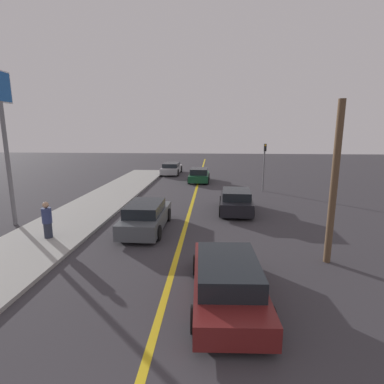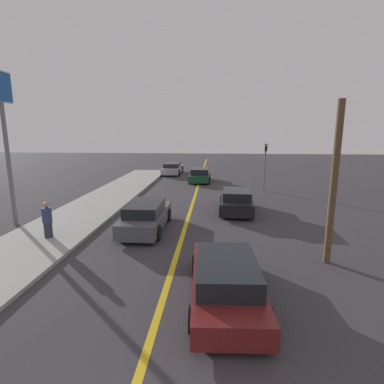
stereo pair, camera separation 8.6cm
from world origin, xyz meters
name	(u,v)px [view 2 (the right image)]	position (x,y,z in m)	size (l,w,h in m)	color
road_center_line	(193,202)	(0.00, 18.00, 0.00)	(0.20, 60.00, 0.01)	gold
sidewalk_left	(96,205)	(-5.93, 16.39, 0.07)	(3.67, 32.79, 0.14)	#9E9E99
car_near_right_lane	(226,280)	(1.74, 6.56, 0.62)	(2.10, 4.73, 1.27)	maroon
car_ahead_center	(146,216)	(-1.81, 12.35, 0.65)	(1.86, 4.53, 1.34)	#4C5156
car_far_distant	(236,201)	(2.66, 15.84, 0.64)	(2.00, 4.03, 1.31)	black
car_parked_left_lot	(200,175)	(0.05, 26.00, 0.60)	(1.88, 3.86, 1.25)	#144728
car_oncoming_far	(173,168)	(-3.13, 30.72, 0.61)	(1.94, 4.71, 1.22)	#9E9EA3
pedestrian_mid_group	(47,220)	(-5.66, 10.62, 0.91)	(0.40, 0.40, 1.56)	#282D3D
traffic_light	(265,162)	(5.20, 22.05, 2.26)	(0.18, 0.40, 3.64)	slate
roadside_sign	(3,115)	(-8.50, 12.60, 5.35)	(0.20, 1.66, 7.34)	slate
utility_pole	(334,185)	(5.43, 9.29, 2.82)	(0.24, 0.24, 5.64)	brown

